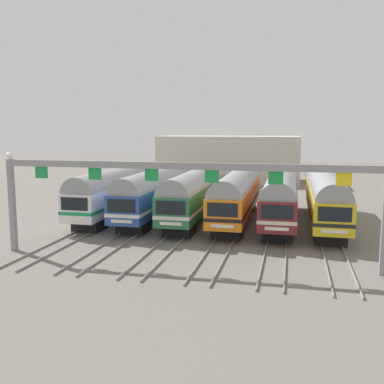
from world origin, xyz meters
The scene contains 10 objects.
ground_plane centered at (0.00, 0.00, 0.00)m, with size 160.00×160.00×0.00m, color slate.
track_bed centered at (0.00, 17.00, 0.07)m, with size 21.20×70.00×0.15m.
commuter_train_white centered at (-9.85, -0.01, 2.69)m, with size 2.88×18.06×4.77m.
commuter_train_blue centered at (-5.91, 0.00, 2.69)m, with size 2.88×18.06×5.05m.
commuter_train_green centered at (-1.97, 0.00, 2.69)m, with size 2.88×18.06×5.05m.
commuter_train_orange centered at (1.97, 0.00, 2.69)m, with size 2.88×18.06×5.05m.
commuter_train_maroon centered at (5.91, 0.00, 2.69)m, with size 2.88×18.06×5.05m.
commuter_train_yellow centered at (9.85, 0.00, 2.69)m, with size 2.88×18.06×5.05m.
catenary_gantry centered at (0.00, -13.50, 5.33)m, with size 24.93×0.44×6.97m.
maintenance_building centered at (-3.24, 32.13, 3.69)m, with size 22.50×10.00×7.37m, color beige.
Camera 1 is at (6.87, -40.87, 8.59)m, focal length 41.82 mm.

